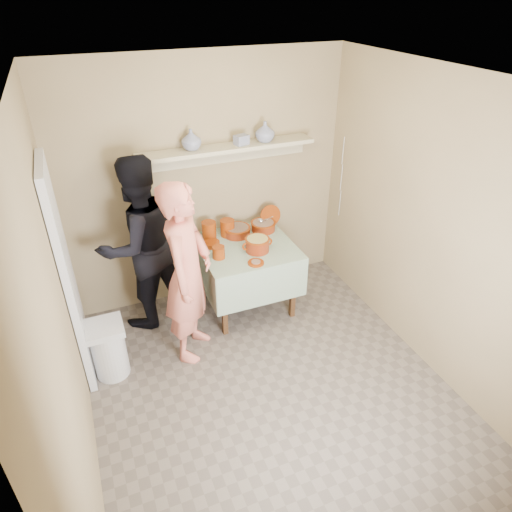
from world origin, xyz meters
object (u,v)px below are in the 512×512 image
trash_bin (109,349)px  person_helper (140,244)px  cazuela_rice (257,243)px  person_cook (188,274)px  serving_table (246,255)px

trash_bin → person_helper: bearing=55.2°
cazuela_rice → trash_bin: cazuela_rice is taller
person_cook → person_helper: person_helper is taller
person_cook → person_helper: bearing=57.1°
person_cook → serving_table: person_cook is taller
person_cook → serving_table: (0.73, 0.47, -0.24)m
serving_table → cazuela_rice: cazuela_rice is taller
person_helper → trash_bin: bearing=33.9°
person_cook → cazuela_rice: (0.80, 0.32, -0.03)m
cazuela_rice → trash_bin: (-1.59, -0.36, -0.56)m
serving_table → cazuela_rice: bearing=-65.1°
person_helper → cazuela_rice: (1.11, -0.33, -0.06)m
person_helper → cazuela_rice: 1.16m
person_helper → trash_bin: person_helper is taller
serving_table → person_helper: bearing=170.3°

